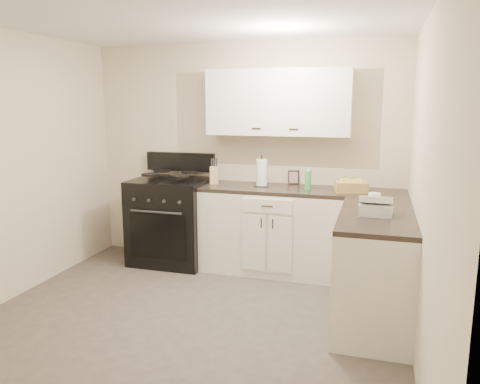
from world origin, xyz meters
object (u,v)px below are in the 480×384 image
(knife_block, at_px, (214,175))
(wicker_basket, at_px, (351,187))
(stove, at_px, (172,223))
(paper_towel, at_px, (262,173))
(countertop_grill, at_px, (376,209))

(knife_block, xyz_separation_m, wicker_basket, (1.51, -0.06, -0.05))
(stove, bearing_deg, paper_towel, 3.69)
(paper_towel, bearing_deg, wicker_basket, -4.25)
(knife_block, distance_m, wicker_basket, 1.51)
(knife_block, bearing_deg, wicker_basket, -14.64)
(stove, bearing_deg, countertop_grill, -22.99)
(paper_towel, distance_m, countertop_grill, 1.59)
(wicker_basket, distance_m, countertop_grill, 0.99)
(knife_block, bearing_deg, countertop_grill, -42.47)
(paper_towel, xyz_separation_m, countertop_grill, (1.21, -1.03, -0.10))
(wicker_basket, bearing_deg, countertop_grill, -75.29)
(countertop_grill, bearing_deg, paper_towel, 142.47)
(stove, relative_size, knife_block, 5.26)
(countertop_grill, bearing_deg, stove, 159.84)
(knife_block, height_order, wicker_basket, knife_block)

